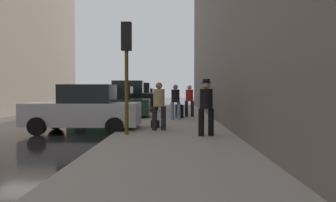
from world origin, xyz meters
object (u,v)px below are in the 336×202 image
Objects in this scene: pedestrian_in_tan_coat at (159,104)px; parked_black_suv at (126,98)px; parked_blue_sedan at (143,97)px; pedestrian_with_fedora at (206,104)px; parked_bronze_suv at (136,97)px; traffic_light at (127,53)px; duffel_bag at (155,124)px; rolling_suitcase at (179,111)px; pedestrian_in_red_jacket at (189,99)px; fire_hydrant at (149,108)px; parked_dark_green_sedan at (111,104)px; pedestrian_in_jeans at (175,100)px; parked_silver_sedan at (84,110)px.

parked_black_suv is at bearing 104.33° from pedestrian_in_tan_coat.
parked_black_suv is 11.47m from pedestrian_in_tan_coat.
pedestrian_with_fedora is at bearing -80.00° from parked_blue_sedan.
traffic_light reaches higher than parked_bronze_suv.
parked_bronze_suv is at bearing 99.23° from duffel_bag.
traffic_light is (1.85, -24.58, 1.91)m from parked_blue_sedan.
pedestrian_with_fedora reaches higher than pedestrian_in_tan_coat.
pedestrian_in_tan_coat is 5.60m from rolling_suitcase.
parked_blue_sedan is at bearing 103.68° from pedestrian_in_red_jacket.
pedestrian_with_fedora reaches higher than fire_hydrant.
duffel_bag is (2.65, -22.51, -0.56)m from parked_blue_sedan.
parked_bronze_suv is 6.56× the size of fire_hydrant.
fire_hydrant is (1.80, -8.44, -0.54)m from parked_bronze_suv.
parked_black_suv is 1.01× the size of parked_bronze_suv.
parked_dark_green_sedan is 1.18× the size of traffic_light.
duffel_bag is (-1.00, -4.59, -0.20)m from rolling_suitcase.
pedestrian_in_jeans reaches higher than rolling_suitcase.
pedestrian_in_red_jacket is at bearing 91.37° from pedestrian_with_fedora.
parked_black_suv reaches higher than pedestrian_in_red_jacket.
pedestrian_with_fedora is at bearing -6.26° from traffic_light.
parked_silver_sedan is 4.05× the size of rolling_suitcase.
parked_blue_sedan is 14.75m from fire_hydrant.
pedestrian_in_tan_coat is 1.00× the size of pedestrian_in_jeans.
parked_dark_green_sedan is at bearing 116.17° from pedestrian_in_tan_coat.
parked_dark_green_sedan and parked_blue_sedan have the same top height.
pedestrian_with_fedora is at bearing -42.92° from pedestrian_in_tan_coat.
parked_silver_sedan is 5.23m from parked_dark_green_sedan.
parked_black_suv reaches higher than duffel_bag.
parked_blue_sedan is at bearing 96.91° from pedestrian_in_tan_coat.
pedestrian_with_fedora is at bearing -70.75° from parked_black_suv.
pedestrian_in_jeans is (1.58, 5.49, -1.65)m from traffic_light.
parked_blue_sedan is at bearing 94.31° from traffic_light.
rolling_suitcase is (-0.73, 6.95, -0.65)m from pedestrian_with_fedora.
pedestrian_in_jeans is 1.34m from rolling_suitcase.
pedestrian_in_tan_coat is (2.84, -0.55, 0.26)m from parked_silver_sedan.
duffel_bag is at bearing -80.77° from parked_bronze_suv.
parked_silver_sedan is 2.46× the size of pedestrian_in_jeans.
pedestrian_in_red_jacket is at bearing 50.02° from rolling_suitcase.
parked_silver_sedan is at bearing -90.00° from parked_blue_sedan.
fire_hydrant is at bearing 96.15° from duffel_bag.
pedestrian_with_fedora is (4.38, -12.55, 0.10)m from parked_black_suv.
pedestrian_with_fedora is at bearing -76.78° from parked_bronze_suv.
pedestrian_in_jeans is 3.60m from duffel_bag.
fire_hydrant is at bearing 96.72° from pedestrian_in_tan_coat.
rolling_suitcase is at bearing 77.73° from duffel_bag.
traffic_light reaches higher than pedestrian_in_tan_coat.
pedestrian_in_jeans is at bearing -69.87° from fire_hydrant.
parked_dark_green_sedan is 8.44m from pedestrian_with_fedora.
pedestrian_in_tan_coat is (0.99, 1.16, -1.65)m from traffic_light.
parked_black_suv is at bearing 90.00° from parked_dark_green_sedan.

